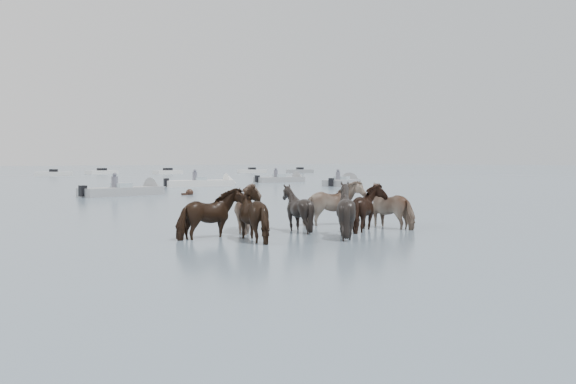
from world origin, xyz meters
TOP-DOWN VIEW (x-y plane):
  - ground at (0.00, 0.00)m, footprint 400.00×400.00m
  - pony_herd at (-0.53, 1.23)m, footprint 7.71×4.27m
  - swimming_pony at (6.08, 19.91)m, footprint 0.72×0.44m
  - motorboat_b at (3.42, 21.70)m, footprint 5.44×2.25m
  - motorboat_c at (13.14, 29.27)m, footprint 5.85×2.87m
  - motorboat_d at (22.62, 24.09)m, footprint 5.05×3.54m
  - motorboat_e at (23.31, 32.56)m, footprint 5.29×2.18m

SIDE VIEW (x-z plane):
  - ground at x=0.00m, z-range 0.00..0.00m
  - swimming_pony at x=6.08m, z-range -0.12..0.32m
  - motorboat_c at x=13.14m, z-range -0.73..1.19m
  - motorboat_b at x=3.42m, z-range -0.73..1.19m
  - motorboat_e at x=23.31m, z-range -0.73..1.19m
  - motorboat_d at x=22.62m, z-range -0.73..1.19m
  - pony_herd at x=-0.53m, z-range -0.28..1.42m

